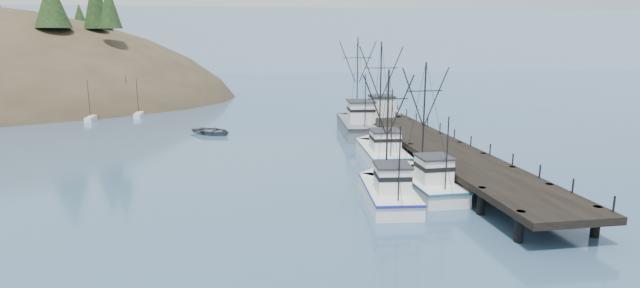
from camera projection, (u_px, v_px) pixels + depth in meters
The scene contains 12 objects.
ground at pixel (325, 229), 32.80m from camera, with size 400.00×400.00×0.00m, color #32506F.
pier at pixel (435, 146), 50.09m from camera, with size 6.00×44.00×2.00m.
distant_ridge at pixel (277, 70), 198.49m from camera, with size 360.00×40.00×26.00m, color #9EB2C6.
distant_ridge_far at pixel (153, 69), 205.12m from camera, with size 180.00×25.00×18.00m, color silver.
moored_sailboats at pixel (49, 114), 80.56m from camera, with size 24.86×18.10×6.35m.
trawler_near at pixel (426, 181), 40.80m from camera, with size 3.64×10.51×10.78m.
trawler_mid at pixel (388, 191), 38.22m from camera, with size 4.33×10.37×10.36m.
trawler_far at pixel (381, 150), 52.06m from camera, with size 4.66×12.21×12.33m.
work_vessel at pixel (358, 124), 65.52m from camera, with size 5.69×15.28×12.78m.
pier_shed at pixel (382, 106), 67.05m from camera, with size 3.00×3.20×2.80m.
pickup_truck at pixel (384, 111), 67.26m from camera, with size 2.21×4.79×1.33m, color white.
motorboat at pixel (212, 134), 65.16m from camera, with size 4.10×5.74×1.19m, color #4F5458.
Camera 1 is at (-5.31, -30.46, 12.30)m, focal length 28.00 mm.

